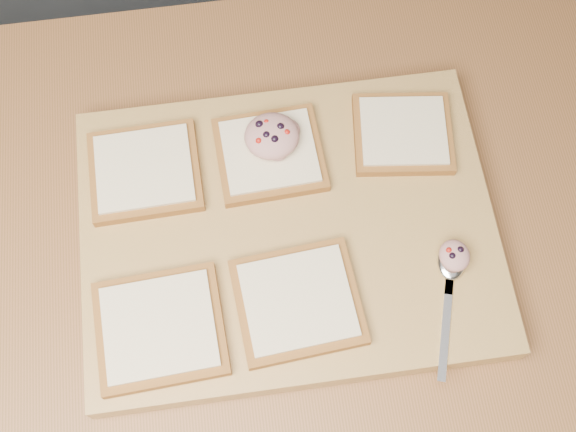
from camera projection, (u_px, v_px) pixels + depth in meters
name	position (u px, v px, depth m)	size (l,w,h in m)	color
ground	(301.00, 394.00, 1.65)	(4.00, 4.00, 0.00)	#515459
island_counter	(306.00, 355.00, 1.23)	(2.00, 0.80, 0.90)	slate
cutting_board	(288.00, 232.00, 0.82)	(0.46, 0.35, 0.04)	tan
bread_far_left	(145.00, 171.00, 0.82)	(0.13, 0.12, 0.02)	#8E5D24
bread_far_center	(270.00, 154.00, 0.83)	(0.12, 0.12, 0.02)	#8E5D24
bread_far_right	(403.00, 133.00, 0.84)	(0.12, 0.12, 0.02)	#8E5D24
bread_near_left	(160.00, 328.00, 0.75)	(0.14, 0.13, 0.02)	#8E5D24
bread_near_center	(298.00, 302.00, 0.76)	(0.14, 0.13, 0.02)	#8E5D24
tuna_salad_dollop	(272.00, 136.00, 0.81)	(0.06, 0.06, 0.03)	tan
spoon	(451.00, 270.00, 0.78)	(0.06, 0.15, 0.01)	silver
spoon_salad	(454.00, 255.00, 0.77)	(0.03, 0.04, 0.02)	tan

